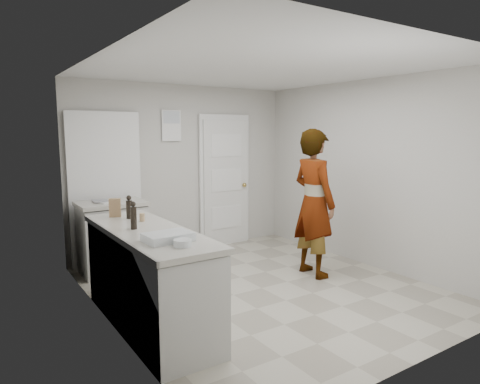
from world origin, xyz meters
TOP-DOWN VIEW (x-y plane):
  - ground at (0.00, 0.00)m, footprint 4.00×4.00m
  - room_shell at (-0.17, 1.95)m, footprint 4.00×4.00m
  - main_counter at (-1.45, -0.20)m, footprint 0.64×1.96m
  - side_counter at (-1.25, 1.55)m, footprint 0.84×0.61m
  - person at (0.84, 0.04)m, footprint 0.47×0.69m
  - cake_mix_box at (-1.51, 0.54)m, footprint 0.13×0.10m
  - spice_jar at (-1.36, 0.17)m, footprint 0.05×0.05m
  - oil_cruet_a at (-1.42, 0.37)m, footprint 0.06×0.06m
  - oil_cruet_b at (-1.55, -0.12)m, footprint 0.06×0.06m
  - baking_dish at (-1.47, -0.69)m, footprint 0.39×0.28m
  - egg_bowl at (-1.44, -0.91)m, footprint 0.14×0.14m
  - papers at (-1.31, 1.56)m, footprint 0.28×0.33m

SIDE VIEW (x-z plane):
  - ground at x=0.00m, z-range 0.00..0.00m
  - main_counter at x=-1.45m, z-range -0.04..0.89m
  - side_counter at x=-1.25m, z-range -0.03..0.89m
  - person at x=0.84m, z-range 0.00..1.85m
  - papers at x=-1.31m, z-range 0.93..0.93m
  - egg_bowl at x=-1.44m, z-range 0.92..0.98m
  - baking_dish at x=-1.47m, z-range 0.92..0.99m
  - spice_jar at x=-1.36m, z-range 0.93..1.00m
  - cake_mix_box at x=-1.51m, z-range 0.93..1.12m
  - room_shell at x=-0.17m, z-range -0.98..3.02m
  - oil_cruet_a at x=-1.42m, z-range 0.92..1.16m
  - oil_cruet_b at x=-1.55m, z-range 0.92..1.18m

